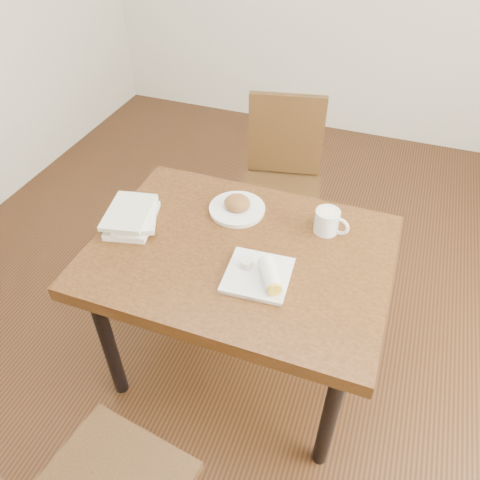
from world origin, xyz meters
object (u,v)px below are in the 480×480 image
(table, at_px, (240,265))
(chair_far, at_px, (282,174))
(plate_scone, at_px, (237,207))
(book_stack, at_px, (132,216))
(coffee_mug, at_px, (328,221))
(plate_burrito, at_px, (261,275))

(table, relative_size, chair_far, 1.19)
(plate_scone, relative_size, book_stack, 0.80)
(chair_far, bearing_deg, book_stack, -115.34)
(plate_scone, bearing_deg, chair_far, 87.52)
(coffee_mug, height_order, book_stack, coffee_mug)
(plate_scone, bearing_deg, coffee_mug, 0.48)
(plate_burrito, relative_size, book_stack, 0.83)
(table, height_order, plate_scone, plate_scone)
(book_stack, bearing_deg, plate_scone, 30.09)
(table, bearing_deg, book_stack, 179.52)
(table, xyz_separation_m, plate_burrito, (0.13, -0.12, 0.11))
(plate_scone, xyz_separation_m, book_stack, (-0.37, -0.22, 0.01))
(book_stack, bearing_deg, plate_burrito, -11.87)
(coffee_mug, distance_m, book_stack, 0.79)
(chair_far, xyz_separation_m, book_stack, (-0.40, -0.85, 0.23))
(table, bearing_deg, plate_scone, 113.05)
(table, relative_size, coffee_mug, 7.93)
(coffee_mug, distance_m, plate_burrito, 0.38)
(plate_scone, bearing_deg, table, -66.95)
(table, xyz_separation_m, plate_scone, (-0.09, 0.22, 0.11))
(plate_scone, relative_size, plate_burrito, 0.96)
(coffee_mug, bearing_deg, table, -142.23)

